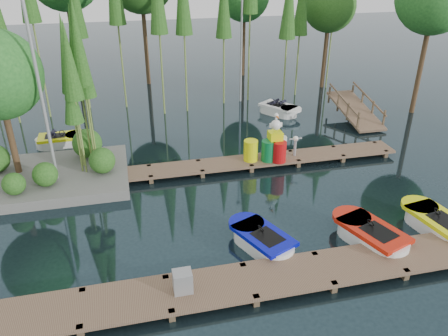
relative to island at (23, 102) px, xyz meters
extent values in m
plane|color=#1C2E35|center=(6.30, -3.29, -3.18)|extent=(90.00, 90.00, 0.00)
cube|color=brown|center=(6.30, -7.79, -2.93)|extent=(18.00, 1.50, 0.10)
cube|color=brown|center=(2.00, -8.42, -3.13)|extent=(0.16, 0.16, 0.50)
cube|color=brown|center=(2.00, -7.16, -3.13)|extent=(0.16, 0.16, 0.50)
cube|color=brown|center=(4.15, -8.42, -3.13)|extent=(0.16, 0.16, 0.50)
cube|color=brown|center=(4.15, -7.16, -3.13)|extent=(0.16, 0.16, 0.50)
cube|color=brown|center=(6.30, -8.42, -3.13)|extent=(0.16, 0.16, 0.50)
cube|color=brown|center=(6.30, -7.16, -3.13)|extent=(0.16, 0.16, 0.50)
cube|color=brown|center=(8.45, -8.42, -3.13)|extent=(0.16, 0.16, 0.50)
cube|color=brown|center=(8.45, -7.16, -3.13)|extent=(0.16, 0.16, 0.50)
cube|color=brown|center=(10.60, -8.42, -3.13)|extent=(0.16, 0.16, 0.50)
cube|color=brown|center=(10.60, -7.16, -3.13)|extent=(0.16, 0.16, 0.50)
cube|color=brown|center=(12.75, -7.16, -3.13)|extent=(0.16, 0.16, 0.50)
cube|color=brown|center=(7.30, -0.79, -2.93)|extent=(15.00, 1.20, 0.10)
cube|color=brown|center=(0.20, -1.27, -3.13)|extent=(0.16, 0.16, 0.50)
cube|color=brown|center=(0.20, -0.31, -3.13)|extent=(0.16, 0.16, 0.50)
cube|color=brown|center=(2.23, -1.27, -3.13)|extent=(0.16, 0.16, 0.50)
cube|color=brown|center=(2.23, -0.31, -3.13)|extent=(0.16, 0.16, 0.50)
cube|color=brown|center=(4.26, -1.27, -3.13)|extent=(0.16, 0.16, 0.50)
cube|color=brown|center=(4.26, -0.31, -3.13)|extent=(0.16, 0.16, 0.50)
cube|color=brown|center=(6.28, -1.27, -3.13)|extent=(0.16, 0.16, 0.50)
cube|color=brown|center=(6.28, -0.31, -3.13)|extent=(0.16, 0.16, 0.50)
cube|color=brown|center=(8.31, -1.27, -3.13)|extent=(0.16, 0.16, 0.50)
cube|color=brown|center=(8.31, -0.31, -3.13)|extent=(0.16, 0.16, 0.50)
cube|color=brown|center=(10.34, -1.27, -3.13)|extent=(0.16, 0.16, 0.50)
cube|color=brown|center=(10.34, -0.31, -3.13)|extent=(0.16, 0.16, 0.50)
cube|color=brown|center=(12.37, -1.27, -3.13)|extent=(0.16, 0.16, 0.50)
cube|color=brown|center=(12.37, -0.31, -3.13)|extent=(0.16, 0.16, 0.50)
cube|color=brown|center=(14.40, -1.27, -3.13)|extent=(0.16, 0.16, 0.50)
cube|color=brown|center=(14.40, -0.31, -3.13)|extent=(0.16, 0.16, 0.50)
cube|color=slate|center=(0.30, -0.29, -3.00)|extent=(6.20, 4.20, 0.42)
sphere|color=#2D621E|center=(0.50, -1.29, -2.34)|extent=(0.90, 0.90, 0.90)
sphere|color=#2D621E|center=(1.90, 0.91, -2.19)|extent=(1.20, 1.20, 1.20)
sphere|color=#2D621E|center=(-0.50, -1.69, -2.39)|extent=(0.80, 0.80, 0.80)
sphere|color=#2D621E|center=(2.50, -0.69, -2.29)|extent=(1.00, 1.00, 1.00)
cylinder|color=#49331F|center=(-0.70, 0.11, -1.18)|extent=(0.24, 0.24, 3.60)
cylinder|color=olive|center=(2.04, 0.27, -0.22)|extent=(0.07, 0.07, 5.93)
cone|color=#2D621E|center=(2.04, 0.27, 1.86)|extent=(0.70, 0.70, 2.97)
cylinder|color=olive|center=(1.73, 0.11, -0.35)|extent=(0.07, 0.07, 5.66)
cone|color=#2D621E|center=(1.73, 0.11, 1.63)|extent=(0.70, 0.70, 2.83)
cylinder|color=olive|center=(2.23, 0.30, -0.57)|extent=(0.07, 0.07, 5.22)
cone|color=#2D621E|center=(2.23, 0.30, 1.26)|extent=(0.70, 0.70, 2.61)
cylinder|color=olive|center=(1.85, -0.51, -0.42)|extent=(0.07, 0.07, 5.53)
cone|color=#2D621E|center=(1.85, -0.51, 1.52)|extent=(0.70, 0.70, 2.76)
cylinder|color=olive|center=(1.71, -0.39, -1.18)|extent=(0.07, 0.07, 4.01)
cone|color=#2D621E|center=(1.71, -0.39, 0.23)|extent=(0.70, 0.70, 2.01)
cylinder|color=olive|center=(2.17, 0.16, -0.13)|extent=(0.07, 0.07, 6.11)
cone|color=#2D621E|center=(2.17, 0.16, 2.01)|extent=(0.70, 0.70, 3.05)
cylinder|color=#49331F|center=(19.04, 3.61, -0.15)|extent=(0.26, 0.26, 6.06)
cylinder|color=#49331F|center=(16.28, 9.35, -0.67)|extent=(0.26, 0.26, 5.02)
sphere|color=#2D621E|center=(16.28, 9.35, 1.84)|extent=(3.16, 3.16, 3.16)
cylinder|color=#49331F|center=(12.04, 13.41, -0.53)|extent=(0.26, 0.26, 5.31)
cylinder|color=#49331F|center=(5.30, 12.74, 0.05)|extent=(0.26, 0.26, 6.46)
cylinder|color=#49331F|center=(0.88, 12.71, 0.24)|extent=(0.26, 0.26, 6.85)
cylinder|color=olive|center=(-1.86, 6.94, 0.55)|extent=(0.09, 0.09, 7.48)
cylinder|color=olive|center=(-0.41, 7.53, 1.65)|extent=(0.09, 0.09, 9.66)
cylinder|color=olive|center=(1.62, 8.54, 0.66)|extent=(0.09, 0.09, 7.69)
cylinder|color=olive|center=(3.67, 8.19, 1.31)|extent=(0.09, 0.09, 8.99)
cylinder|color=olive|center=(5.66, 6.58, 1.03)|extent=(0.09, 0.09, 8.44)
cylinder|color=olive|center=(6.95, 6.71, 0.93)|extent=(0.09, 0.09, 8.22)
cylinder|color=olive|center=(9.25, 7.58, 0.52)|extent=(0.09, 0.09, 7.41)
cylinder|color=olive|center=(10.79, 7.80, 1.70)|extent=(0.09, 0.09, 9.77)
cylinder|color=olive|center=(12.54, 6.54, 0.52)|extent=(0.09, 0.09, 7.40)
cylinder|color=olive|center=(13.93, 8.13, 0.39)|extent=(0.09, 0.09, 7.14)
cylinder|color=olive|center=(16.47, 9.13, 1.12)|extent=(0.09, 0.09, 8.61)
cylinder|color=gray|center=(0.80, -0.79, 0.32)|extent=(0.12, 0.12, 7.00)
cylinder|color=gray|center=(10.30, 7.71, 0.32)|extent=(0.12, 0.12, 7.00)
cube|color=brown|center=(15.30, 3.21, -2.63)|extent=(1.50, 3.94, 0.95)
cube|color=brown|center=(14.60, 1.61, -2.59)|extent=(0.08, 0.08, 0.90)
cube|color=brown|center=(14.60, 2.71, -2.48)|extent=(0.08, 0.08, 0.90)
cube|color=brown|center=(14.60, 3.81, -2.37)|extent=(0.08, 0.08, 0.90)
cube|color=brown|center=(14.60, 4.91, -2.26)|extent=(0.08, 0.08, 0.90)
cube|color=brown|center=(14.60, 3.21, -2.03)|extent=(0.06, 3.54, 0.83)
cube|color=brown|center=(16.00, 1.61, -2.59)|extent=(0.08, 0.08, 0.90)
cube|color=brown|center=(16.00, 2.71, -2.48)|extent=(0.08, 0.08, 0.90)
cube|color=brown|center=(16.00, 3.81, -2.37)|extent=(0.08, 0.08, 0.90)
cube|color=brown|center=(16.00, 4.91, -2.26)|extent=(0.08, 0.08, 0.90)
cube|color=brown|center=(16.00, 3.21, -2.03)|extent=(0.06, 3.54, 0.83)
cube|color=white|center=(7.21, -6.19, -3.00)|extent=(1.45, 1.45, 0.50)
cylinder|color=white|center=(6.99, -5.68, -3.00)|extent=(1.44, 1.44, 0.50)
cylinder|color=white|center=(7.43, -6.70, -3.00)|extent=(1.44, 1.44, 0.50)
cube|color=#060CA6|center=(7.21, -6.19, -2.73)|extent=(1.79, 2.20, 0.13)
cylinder|color=#060CA6|center=(6.89, -5.45, -2.73)|extent=(1.47, 1.47, 0.13)
cube|color=black|center=(7.28, -6.36, -2.69)|extent=(0.98, 1.10, 0.05)
torus|color=black|center=(7.15, -6.06, -2.54)|extent=(0.23, 0.29, 0.24)
cube|color=white|center=(10.52, -6.76, -2.99)|extent=(1.51, 1.52, 0.54)
cylinder|color=white|center=(10.33, -6.20, -2.99)|extent=(1.51, 1.51, 0.54)
cylinder|color=white|center=(10.71, -7.33, -2.99)|extent=(1.51, 1.51, 0.54)
cube|color=red|center=(10.52, -6.76, -2.69)|extent=(1.82, 2.35, 0.14)
cylinder|color=red|center=(10.24, -5.94, -2.69)|extent=(1.54, 1.54, 0.14)
cube|color=black|center=(10.58, -6.95, -2.64)|extent=(1.01, 1.17, 0.06)
torus|color=black|center=(10.47, -6.62, -2.49)|extent=(0.23, 0.31, 0.26)
cube|color=white|center=(12.92, -6.65, -2.99)|extent=(1.32, 1.33, 0.53)
cylinder|color=white|center=(12.83, -6.08, -2.99)|extent=(1.32, 1.32, 0.53)
cube|color=#DFE80C|center=(12.92, -6.65, -2.70)|extent=(1.48, 2.17, 0.13)
cylinder|color=#DFE80C|center=(12.79, -5.82, -2.70)|extent=(1.35, 1.35, 0.13)
cube|color=black|center=(12.95, -6.84, -2.66)|extent=(0.86, 1.05, 0.06)
torus|color=black|center=(12.90, -6.51, -2.51)|extent=(0.18, 0.28, 0.26)
cube|color=white|center=(0.50, 3.31, -3.01)|extent=(1.10, 1.09, 0.49)
cylinder|color=white|center=(1.04, 3.33, -3.01)|extent=(1.09, 1.09, 0.49)
cylinder|color=white|center=(-0.03, 3.29, -3.01)|extent=(1.09, 1.09, 0.49)
cube|color=#DFE80C|center=(0.50, 3.31, -2.74)|extent=(1.88, 1.14, 0.12)
cylinder|color=#DFE80C|center=(1.28, 3.33, -2.74)|extent=(1.12, 1.12, 0.12)
cube|color=black|center=(0.33, 3.30, -2.70)|extent=(0.90, 0.68, 0.05)
torus|color=black|center=(0.64, 3.31, -2.56)|extent=(0.25, 0.14, 0.23)
imported|color=#1E1E2D|center=(0.28, 3.30, -2.49)|extent=(0.39, 0.30, 0.86)
cube|color=white|center=(11.72, 5.06, -3.00)|extent=(1.54, 1.55, 0.51)
cylinder|color=white|center=(12.04, 4.61, -3.00)|extent=(1.54, 1.54, 0.51)
cylinder|color=white|center=(11.40, 5.51, -3.00)|extent=(1.54, 1.54, 0.51)
cube|color=white|center=(11.72, 5.06, -2.72)|extent=(2.03, 2.22, 0.13)
cylinder|color=white|center=(12.19, 4.40, -2.72)|extent=(1.57, 1.57, 0.13)
cube|color=black|center=(11.61, 5.21, -2.68)|extent=(1.09, 1.14, 0.06)
torus|color=black|center=(11.80, 4.95, -2.54)|extent=(0.26, 0.29, 0.24)
imported|color=#1E1E2D|center=(11.59, 5.25, -2.49)|extent=(0.44, 0.46, 0.83)
imported|color=#1E1E2D|center=(12.03, 5.17, -2.55)|extent=(0.34, 0.36, 0.63)
cube|color=gray|center=(4.53, -7.79, -2.59)|extent=(0.48, 0.41, 0.59)
cylinder|color=#DFE80C|center=(8.40, -0.79, -2.45)|extent=(0.58, 0.58, 0.87)
cylinder|color=#0B6932|center=(9.10, -0.99, -2.45)|extent=(0.58, 0.58, 0.87)
cylinder|color=silver|center=(9.68, -0.70, -2.45)|extent=(0.58, 0.58, 0.87)
cylinder|color=#BB0D0F|center=(9.49, -1.18, -2.45)|extent=(0.58, 0.58, 0.87)
cube|color=#DFE80C|center=(9.39, -0.89, -1.84)|extent=(0.53, 0.53, 0.34)
sphere|color=white|center=(9.39, -0.89, -1.38)|extent=(0.43, 0.43, 0.43)
cylinder|color=white|center=(9.39, -0.89, -1.14)|extent=(0.10, 0.10, 0.29)
sphere|color=white|center=(9.39, -0.89, -0.98)|extent=(0.19, 0.19, 0.19)
cone|color=#FF660D|center=(9.39, -1.08, -1.00)|extent=(0.10, 0.29, 0.10)
cube|color=white|center=(9.39, -0.89, -1.38)|extent=(0.53, 0.06, 0.17)
cylinder|color=gray|center=(10.34, -0.79, -2.55)|extent=(0.11, 0.11, 0.66)
sphere|color=white|center=(10.34, -0.79, -2.11)|extent=(0.22, 0.22, 0.22)
cube|color=gray|center=(10.34, -0.79, -2.11)|extent=(0.55, 0.04, 0.04)
cone|color=#FF660D|center=(10.34, -0.92, -2.11)|extent=(0.04, 0.11, 0.04)
camera|label=1|loc=(3.57, -16.38, 4.99)|focal=35.00mm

